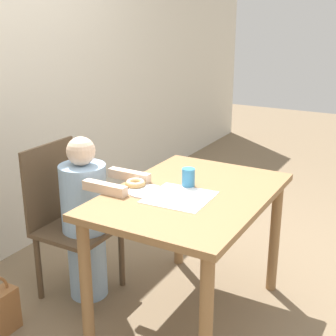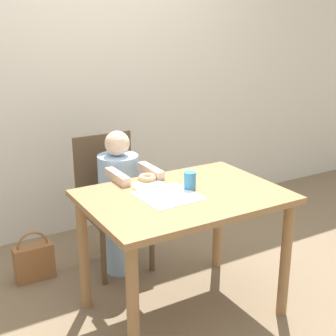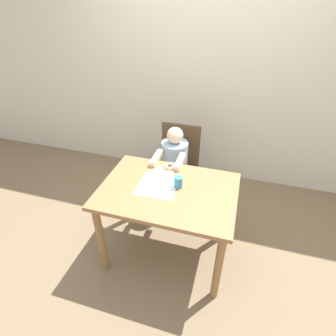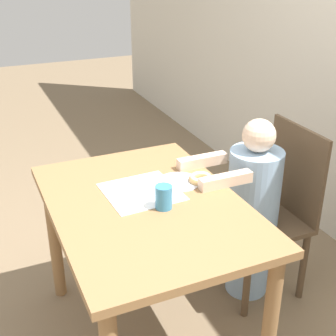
# 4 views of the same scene
# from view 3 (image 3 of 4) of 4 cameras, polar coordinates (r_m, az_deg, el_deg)

# --- Properties ---
(ground_plane) EXTENTS (12.00, 12.00, 0.00)m
(ground_plane) POSITION_cam_3_polar(r_m,az_deg,el_deg) (2.58, -0.01, -17.37)
(ground_plane) COLOR #7A664C
(wall_back) EXTENTS (8.00, 0.05, 2.50)m
(wall_back) POSITION_cam_3_polar(r_m,az_deg,el_deg) (3.07, 7.88, 19.33)
(wall_back) COLOR silver
(wall_back) RESTS_ON ground_plane
(dining_table) EXTENTS (1.07, 0.76, 0.73)m
(dining_table) POSITION_cam_3_polar(r_m,az_deg,el_deg) (2.13, -0.01, -6.98)
(dining_table) COLOR olive
(dining_table) RESTS_ON ground_plane
(chair) EXTENTS (0.41, 0.40, 0.89)m
(chair) POSITION_cam_3_polar(r_m,az_deg,el_deg) (2.81, 2.05, 0.33)
(chair) COLOR brown
(chair) RESTS_ON ground_plane
(child_figure) EXTENTS (0.27, 0.49, 0.97)m
(child_figure) POSITION_cam_3_polar(r_m,az_deg,el_deg) (2.70, 1.38, -0.67)
(child_figure) COLOR #99BCE0
(child_figure) RESTS_ON ground_plane
(donut) EXTENTS (0.11, 0.11, 0.03)m
(donut) POSITION_cam_3_polar(r_m,az_deg,el_deg) (2.29, 0.36, 0.40)
(donut) COLOR tan
(donut) RESTS_ON dining_table
(napkin) EXTENTS (0.32, 0.32, 0.00)m
(napkin) POSITION_cam_3_polar(r_m,az_deg,el_deg) (2.09, -2.29, -3.88)
(napkin) COLOR white
(napkin) RESTS_ON dining_table
(handbag) EXTENTS (0.25, 0.10, 0.34)m
(handbag) POSITION_cam_3_polar(r_m,az_deg,el_deg) (3.19, -7.29, -2.50)
(handbag) COLOR brown
(handbag) RESTS_ON ground_plane
(cup) EXTENTS (0.07, 0.07, 0.10)m
(cup) POSITION_cam_3_polar(r_m,az_deg,el_deg) (2.05, 2.23, -3.07)
(cup) COLOR teal
(cup) RESTS_ON dining_table
(plate) EXTENTS (0.19, 0.19, 0.01)m
(plate) POSITION_cam_3_polar(r_m,az_deg,el_deg) (2.24, -1.20, -1.00)
(plate) COLOR silver
(plate) RESTS_ON dining_table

